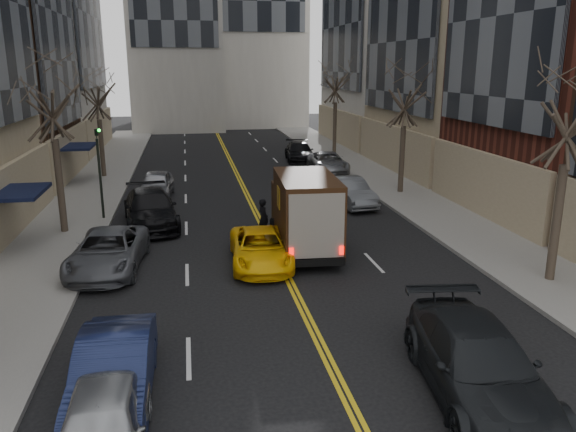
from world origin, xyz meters
The scene contains 20 objects.
sidewalk_left centered at (-9.00, 27.00, 0.07)m, with size 4.00×66.00×0.15m, color slate.
sidewalk_right centered at (9.00, 27.00, 0.07)m, with size 4.00×66.00×0.15m, color slate.
tree_lf_mid centered at (-8.80, 20.00, 6.60)m, with size 3.20×3.20×8.91m.
tree_lf_far centered at (-8.80, 33.00, 6.02)m, with size 3.20×3.20×8.12m.
tree_rt_near centered at (8.80, 11.00, 6.45)m, with size 3.20×3.20×8.71m.
tree_rt_mid centered at (8.80, 25.00, 6.17)m, with size 3.20×3.20×8.32m.
tree_rt_far centered at (8.80, 40.00, 6.74)m, with size 3.20×3.20×9.11m.
traffic_signal centered at (-7.39, 22.00, 2.82)m, with size 0.29×0.26×4.70m.
ups_truck centered at (1.20, 15.89, 1.59)m, with size 2.61×5.87×3.15m.
observer_sedan centered at (2.89, 5.11, 0.82)m, with size 3.01×5.89×1.64m.
taxi centered at (-0.76, 14.57, 0.65)m, with size 2.15×4.67×1.30m, color yellow.
pedestrian centered at (-0.20, 17.87, 0.87)m, with size 0.64×0.42×1.74m, color black.
parked_lf_a centered at (-5.10, 4.38, 0.71)m, with size 1.68×4.17×1.42m, color #9DA1A5.
parked_lf_b centered at (-5.10, 6.34, 0.75)m, with size 1.58×4.54×1.50m, color #121A3B.
parked_lf_c centered at (-6.30, 15.00, 0.72)m, with size 2.37×5.15×1.43m, color #53555B.
parked_lf_d centered at (-5.10, 20.71, 0.82)m, with size 2.28×5.62×1.63m, color black.
parked_lf_e centered at (-5.10, 26.51, 0.75)m, with size 1.77×4.40×1.50m, color #919398.
parked_rt_a centered at (5.10, 22.88, 0.74)m, with size 1.56×4.48×1.48m, color #54575C.
parked_rt_b centered at (6.30, 32.28, 0.70)m, with size 2.33×5.05×1.40m, color #929499.
parked_rt_c centered at (5.27, 37.18, 0.73)m, with size 2.06×5.06×1.47m, color black.
Camera 1 is at (-3.28, -5.20, 7.27)m, focal length 35.00 mm.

